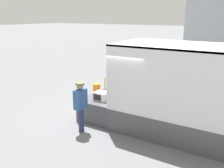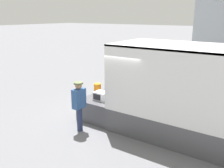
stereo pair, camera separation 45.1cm
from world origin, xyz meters
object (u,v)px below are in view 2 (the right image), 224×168
Objects in this scene: portable_generator at (116,88)px; orange_bucket at (97,89)px; worker_person at (79,102)px; microwave at (101,96)px.

portable_generator is 1.63× the size of orange_bucket.
orange_bucket is at bearing 107.01° from worker_person.
microwave is at bearing 86.55° from worker_person.
orange_bucket is (-0.55, 0.49, 0.05)m from microwave.
portable_generator is at bearing 87.30° from worker_person.
microwave is 0.74m from orange_bucket.
microwave is 1.11m from worker_person.
orange_bucket reaches higher than microwave.
portable_generator is at bearing 88.24° from microwave.
microwave is 0.30× the size of worker_person.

